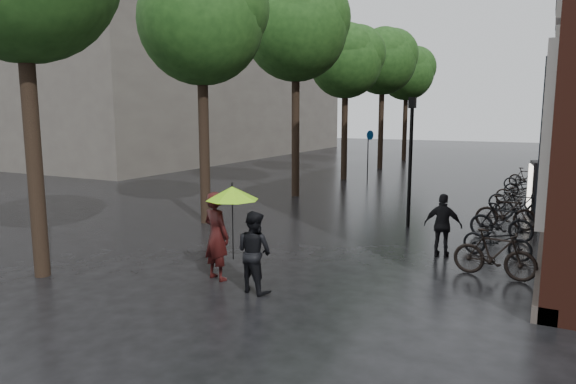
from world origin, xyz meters
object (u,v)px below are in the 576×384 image
Objects in this scene: pedestrian_walking at (443,225)px; parked_bicycles at (515,202)px; person_burgundy at (216,236)px; lamp_post at (411,149)px; person_black at (254,252)px; ad_lightbox at (534,188)px.

pedestrian_walking is 0.10× the size of parked_bicycles.
parked_bicycles is (5.10, 10.21, -0.46)m from person_burgundy.
lamp_post is at bearing -60.99° from pedestrian_walking.
person_black is 11.25m from parked_bicycles.
parked_bicycles is 4.00× the size of lamp_post.
parked_bicycles is (1.24, 6.29, -0.30)m from pedestrian_walking.
parked_bicycles is at bearing -150.15° from ad_lightbox.
lamp_post reaches higher than person_black.
lamp_post is (1.24, 7.07, 1.57)m from person_black.
pedestrian_walking is at bearing -110.26° from person_black.
person_black is (1.08, -0.29, -0.13)m from person_burgundy.
ad_lightbox is (4.54, 10.90, 0.12)m from person_black.
pedestrian_walking is 6.93m from ad_lightbox.
person_black is at bearing -120.39° from ad_lightbox.
person_burgundy reaches higher than parked_bicycles.
person_black is at bearing -99.92° from lamp_post.
person_black is at bearing -110.95° from parked_bicycles.
person_black is at bearing -178.98° from person_burgundy.
parked_bicycles is at bearing 50.94° from lamp_post.
person_burgundy is 1.16× the size of person_black.
lamp_post is at bearing -92.90° from person_burgundy.
person_burgundy reaches higher than person_black.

